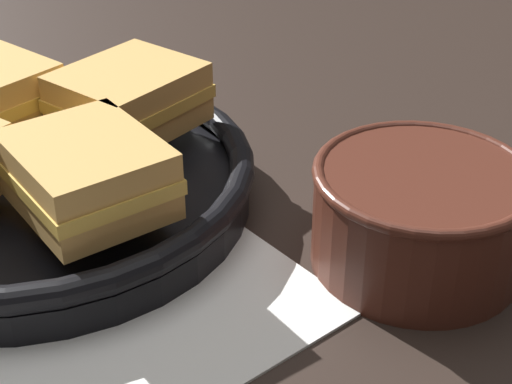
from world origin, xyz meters
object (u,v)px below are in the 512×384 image
soup_bowl (420,211)px  sandwich_far_left (129,98)px  sandwich_near_right (87,174)px  skillet (37,182)px  spoon (105,274)px

soup_bowl → sandwich_far_left: bearing=108.4°
sandwich_near_right → sandwich_far_left: size_ratio=0.93×
skillet → sandwich_far_left: size_ratio=3.74×
sandwich_near_right → sandwich_far_left: bearing=43.5°
sandwich_far_left → spoon: bearing=-131.4°
sandwich_near_right → sandwich_far_left: same height
spoon → skillet: bearing=100.0°
spoon → skillet: size_ratio=0.39×
soup_bowl → sandwich_near_right: size_ratio=1.30×
soup_bowl → sandwich_far_left: 0.23m
soup_bowl → skillet: bearing=124.5°
skillet → sandwich_near_right: sandwich_near_right is taller
skillet → sandwich_near_right: size_ratio=4.00×
spoon → sandwich_far_left: size_ratio=1.45×
spoon → skillet: 0.11m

